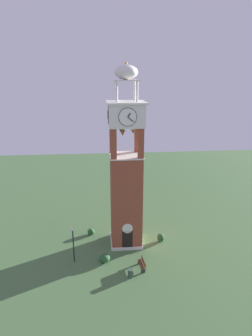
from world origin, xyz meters
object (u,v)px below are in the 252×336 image
clock_tower (126,178)px  park_bench (142,264)px  trash_bin (131,273)px  lamp_post (73,238)px

clock_tower → park_bench: 8.64m
clock_tower → trash_bin: clock_tower is taller
trash_bin → lamp_post: bearing=151.5°
lamp_post → trash_bin: size_ratio=4.70×
clock_tower → lamp_post: (-5.47, -3.10, -4.97)m
park_bench → trash_bin: (-1.25, -1.21, -0.08)m
lamp_post → trash_bin: lamp_post is taller
trash_bin → park_bench: bearing=44.2°
clock_tower → trash_bin: size_ratio=23.68×
park_bench → lamp_post: bearing=165.7°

